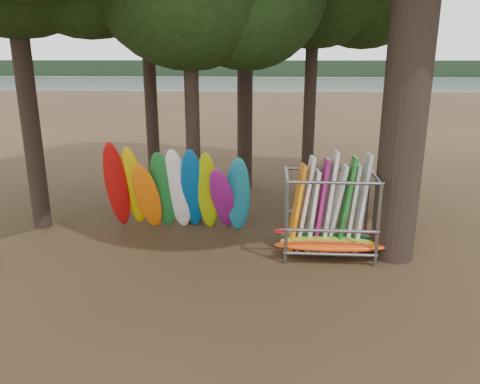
{
  "coord_description": "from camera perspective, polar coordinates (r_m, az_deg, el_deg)",
  "views": [
    {
      "loc": [
        1.23,
        -11.7,
        5.29
      ],
      "look_at": [
        0.3,
        1.5,
        1.4
      ],
      "focal_mm": 35.0,
      "sensor_mm": 36.0,
      "label": 1
    }
  ],
  "objects": [
    {
      "name": "storage_rack",
      "position": [
        12.94,
        10.74,
        -2.99
      ],
      "size": [
        2.98,
        1.54,
        2.86
      ],
      "color": "slate",
      "rests_on": "ground"
    },
    {
      "name": "kayak_row",
      "position": [
        14.26,
        -7.82,
        0.04
      ],
      "size": [
        4.52,
        1.93,
        3.11
      ],
      "color": "#B90F0E",
      "rests_on": "ground"
    },
    {
      "name": "far_shore",
      "position": [
        121.75,
        3.55,
        14.79
      ],
      "size": [
        160.0,
        4.0,
        4.0
      ],
      "primitive_type": "cube",
      "color": "black",
      "rests_on": "ground"
    },
    {
      "name": "ground",
      "position": [
        12.9,
        -1.81,
        -7.84
      ],
      "size": [
        120.0,
        120.0,
        0.0
      ],
      "primitive_type": "plane",
      "color": "#47331E",
      "rests_on": "ground"
    },
    {
      "name": "lake",
      "position": [
        71.91,
        3.09,
        12.13
      ],
      "size": [
        160.0,
        160.0,
        0.0
      ],
      "primitive_type": "plane",
      "color": "gray",
      "rests_on": "ground"
    }
  ]
}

